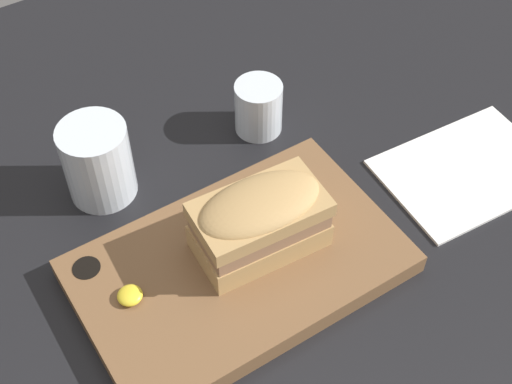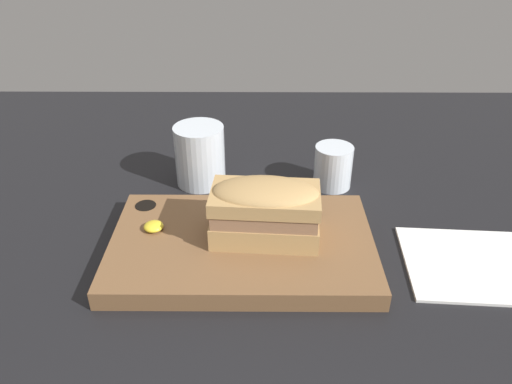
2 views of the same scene
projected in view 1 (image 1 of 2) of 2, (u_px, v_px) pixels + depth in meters
The scene contains 7 objects.
dining_table at pixel (190, 287), 77.26cm from camera, with size 166.84×118.63×2.00cm.
serving_board at pixel (238, 266), 76.33cm from camera, with size 34.05×21.25×2.58cm.
sandwich at pixel (260, 219), 73.41cm from camera, with size 14.12×8.51×8.00cm.
mustard_dollop at pixel (131, 298), 71.67cm from camera, with size 2.60×2.60×1.04cm.
water_glass at pixel (99, 165), 81.82cm from camera, with size 7.94×7.94×9.77cm.
wine_glass at pixel (258, 109), 89.48cm from camera, with size 6.03×6.03×6.89cm.
napkin at pixel (467, 170), 86.77cm from camera, with size 21.43×15.96×0.40cm.
Camera 1 is at (-16.86, -39.52, 66.42)cm, focal length 50.00 mm.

